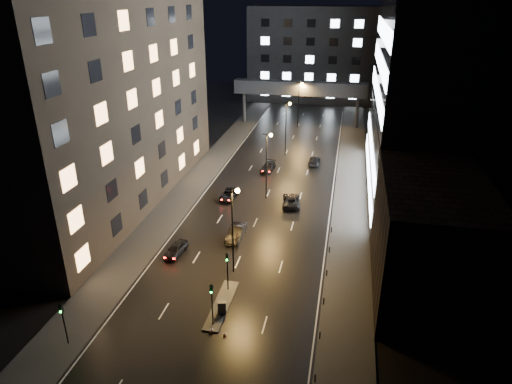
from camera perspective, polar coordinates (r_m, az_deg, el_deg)
ground at (r=79.56m, az=2.84°, el=2.74°), size 160.00×160.00×0.00m
sidewalk_left at (r=77.77m, az=-6.88°, el=2.15°), size 5.00×110.00×0.15m
sidewalk_right at (r=74.14m, az=11.81°, el=0.68°), size 5.00×110.00×0.15m
building_left at (r=67.04m, az=-19.24°, el=15.21°), size 15.00×48.00×40.00m
building_right_low at (r=48.89m, az=20.82°, el=-5.41°), size 10.00×18.00×12.00m
building_right_glass at (r=71.06m, az=23.98°, el=17.00°), size 20.00×36.00×45.00m
building_far at (r=132.85m, az=7.04°, el=16.72°), size 34.00×14.00×25.00m
skybridge at (r=105.95m, az=5.53°, el=12.72°), size 30.00×3.00×10.00m
median_island at (r=46.73m, az=-4.30°, el=-13.87°), size 1.60×8.00×0.15m
traffic_signal_near at (r=46.94m, az=-3.59°, el=-9.14°), size 0.28×0.34×4.40m
traffic_signal_far at (r=42.62m, az=-5.54°, el=-13.06°), size 0.28×0.34×4.40m
traffic_signal_corner at (r=43.79m, az=-22.98°, el=-14.27°), size 0.28×0.34×4.40m
bollard_row at (r=48.85m, az=8.65°, el=-11.67°), size 0.12×25.12×0.90m
streetlight_near at (r=48.19m, az=-2.78°, el=-3.50°), size 1.45×0.50×10.15m
streetlight_mid_a at (r=66.17m, az=1.46°, el=4.32°), size 1.45×0.50×10.15m
streetlight_mid_b at (r=85.06m, az=3.89°, el=8.73°), size 1.45×0.50×10.15m
streetlight_far at (r=104.36m, az=5.45°, el=11.52°), size 1.45×0.50×10.15m
car_away_a at (r=55.04m, az=-9.98°, el=-7.05°), size 2.13×4.19×1.37m
car_away_b at (r=57.48m, az=-2.50°, el=-5.11°), size 1.77×4.88×1.60m
car_away_c at (r=68.38m, az=-3.42°, el=-0.33°), size 2.42×4.78×1.30m
car_away_d at (r=78.87m, az=1.52°, el=3.11°), size 2.33×4.91×1.38m
car_toward_a at (r=66.44m, az=4.43°, el=-1.03°), size 3.06×5.56×1.47m
car_toward_b at (r=82.65m, az=7.30°, el=3.90°), size 1.93×4.69×1.36m
utility_cabinet at (r=45.20m, az=-4.29°, el=-14.20°), size 0.87×0.63×1.30m
cone_a at (r=43.61m, az=-5.58°, el=-16.82°), size 0.54×0.54×0.55m
cone_b at (r=43.19m, az=-3.93°, el=-17.29°), size 0.39×0.39×0.47m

